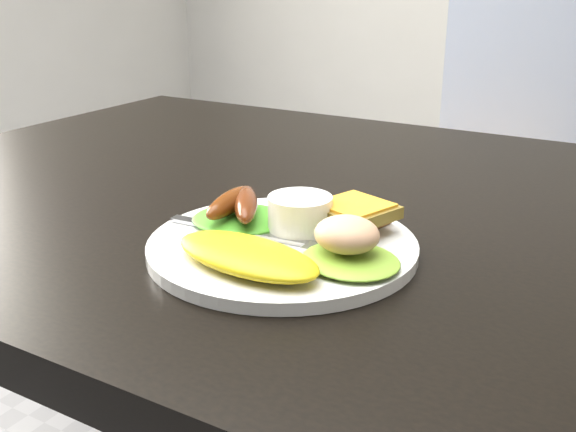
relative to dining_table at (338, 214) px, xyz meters
name	(u,v)px	position (x,y,z in m)	size (l,w,h in m)	color
dining_table	(338,214)	(0.00, 0.00, 0.00)	(1.20, 0.80, 0.04)	black
dining_chair	(492,178)	(-0.10, 1.17, -0.28)	(0.42, 0.42, 0.05)	tan
person	(435,53)	(-0.05, 0.45, 0.13)	(0.62, 0.41, 1.72)	navy
plate	(282,246)	(0.03, -0.17, 0.03)	(0.24, 0.24, 0.01)	white
lettuce_left	(241,219)	(-0.03, -0.15, 0.04)	(0.09, 0.09, 0.01)	#308A1C
lettuce_right	(351,260)	(0.10, -0.19, 0.04)	(0.09, 0.08, 0.01)	olive
omelette	(247,255)	(0.03, -0.23, 0.04)	(0.14, 0.07, 0.02)	yellow
sausage_a	(230,202)	(-0.04, -0.15, 0.05)	(0.02, 0.09, 0.02)	#662408
sausage_b	(246,204)	(-0.02, -0.15, 0.05)	(0.02, 0.09, 0.02)	#603211
ramekin	(300,214)	(0.03, -0.14, 0.05)	(0.06, 0.06, 0.03)	white
toast_a	(342,218)	(0.05, -0.11, 0.04)	(0.07, 0.07, 0.01)	brown
toast_b	(354,211)	(0.07, -0.12, 0.05)	(0.06, 0.06, 0.01)	olive
potato_salad	(347,234)	(0.10, -0.18, 0.06)	(0.06, 0.05, 0.03)	beige
fork	(238,230)	(-0.02, -0.17, 0.03)	(0.14, 0.01, 0.00)	#ADAFB7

